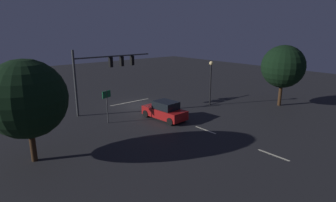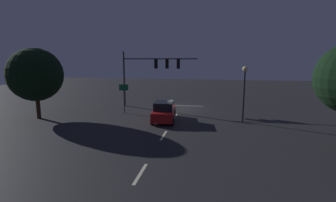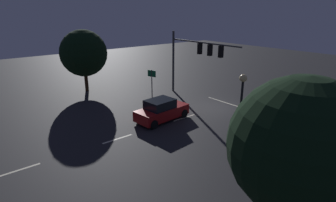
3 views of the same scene
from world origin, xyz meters
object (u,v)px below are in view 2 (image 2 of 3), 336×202
at_px(street_lamp_left_kerb, 244,83).
at_px(tree_right_near, 35,75).
at_px(car_approaching, 164,112).
at_px(route_sign, 124,92).
at_px(traffic_signal_assembly, 151,68).

relative_size(street_lamp_left_kerb, tree_right_near, 0.75).
height_order(car_approaching, tree_right_near, tree_right_near).
relative_size(car_approaching, route_sign, 1.53).
distance_m(traffic_signal_assembly, street_lamp_left_kerb, 10.89).
bearing_deg(traffic_signal_assembly, tree_right_near, 39.05).
relative_size(street_lamp_left_kerb, route_sign, 1.62).
distance_m(car_approaching, street_lamp_left_kerb, 7.28).
relative_size(traffic_signal_assembly, car_approaching, 1.87).
relative_size(traffic_signal_assembly, route_sign, 2.87).
bearing_deg(car_approaching, tree_right_near, 5.73).
bearing_deg(street_lamp_left_kerb, route_sign, -8.90).
distance_m(traffic_signal_assembly, car_approaching, 7.45).
xyz_separation_m(car_approaching, route_sign, (4.50, -2.35, 1.31)).
xyz_separation_m(street_lamp_left_kerb, route_sign, (11.29, -1.77, -1.25)).
height_order(route_sign, tree_right_near, tree_right_near).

